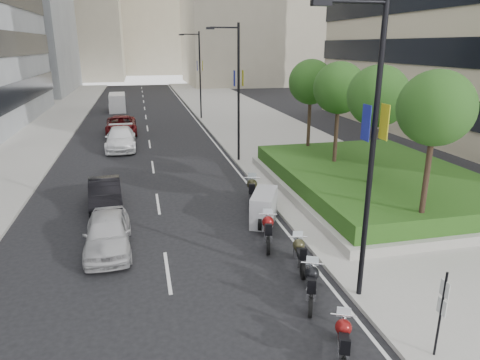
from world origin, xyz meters
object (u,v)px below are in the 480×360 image
object	(u,v)px
car_d	(121,125)
delivery_van	(118,103)
motorcycle_4	(268,231)
car_c	(121,139)
motorcycle_6	(252,191)
car_b	(105,194)
lamp_post_0	(368,141)
car_a	(108,233)
motorcycle_5	(264,207)
motorcycle_3	(299,254)
lamp_post_2	(198,71)
motorcycle_1	(343,341)
lamp_post_1	(236,87)
parking_sign	(441,310)
motorcycle_2	(311,285)

from	to	relation	value
car_d	delivery_van	size ratio (longest dim) A/B	1.16
motorcycle_4	car_c	world-z (taller)	car_c
motorcycle_6	car_b	bearing A→B (deg)	96.28
lamp_post_0	car_a	distance (m)	10.30
motorcycle_5	car_d	distance (m)	23.32
motorcycle_3	car_b	distance (m)	10.55
lamp_post_0	lamp_post_2	distance (m)	35.00
car_b	motorcycle_1	bearing A→B (deg)	-66.85
lamp_post_1	parking_sign	size ratio (longest dim) A/B	3.60
lamp_post_2	lamp_post_0	bearing A→B (deg)	-90.00
lamp_post_2	motorcycle_3	distance (m)	33.10
lamp_post_2	car_c	bearing A→B (deg)	-122.79
parking_sign	car_b	xyz separation A→B (m)	(-8.80, 13.00, -0.75)
car_b	delivery_van	xyz separation A→B (m)	(-0.67, 33.39, 0.25)
lamp_post_0	delivery_van	world-z (taller)	lamp_post_0
lamp_post_0	car_b	distance (m)	13.61
lamp_post_2	motorcycle_2	distance (m)	35.15
lamp_post_0	motorcycle_1	world-z (taller)	lamp_post_0
lamp_post_1	motorcycle_5	bearing A→B (deg)	-95.91
lamp_post_0	car_b	size ratio (longest dim) A/B	2.10
motorcycle_4	motorcycle_5	distance (m)	2.26
parking_sign	motorcycle_6	size ratio (longest dim) A/B	1.04
motorcycle_3	car_d	xyz separation A→B (m)	(-6.94, 26.59, 0.25)
car_a	delivery_van	bearing A→B (deg)	90.07
lamp_post_1	car_a	bearing A→B (deg)	-123.36
lamp_post_0	lamp_post_1	bearing A→B (deg)	90.00
lamp_post_1	motorcycle_4	xyz separation A→B (m)	(-1.56, -12.68, -4.47)
motorcycle_1	delivery_van	xyz separation A→B (m)	(-7.22, 45.81, 0.42)
car_c	delivery_van	distance (m)	20.54
delivery_van	car_a	bearing A→B (deg)	-90.16
motorcycle_6	car_b	xyz separation A→B (m)	(-7.13, 1.08, 0.05)
lamp_post_2	motorcycle_2	xyz separation A→B (m)	(-1.40, -34.83, -4.49)
lamp_post_2	motorcycle_1	world-z (taller)	lamp_post_2
lamp_post_1	delivery_van	distance (m)	28.12
parking_sign	motorcycle_4	size ratio (longest dim) A/B	1.15
car_c	lamp_post_0	bearing A→B (deg)	-71.63
motorcycle_6	motorcycle_2	bearing A→B (deg)	-167.63
car_a	parking_sign	bearing A→B (deg)	-45.96
motorcycle_6	car_b	world-z (taller)	car_b
motorcycle_3	motorcycle_1	bearing A→B (deg)	-175.85
motorcycle_1	car_b	world-z (taller)	car_b
motorcycle_2	motorcycle_3	world-z (taller)	motorcycle_2
motorcycle_5	lamp_post_1	bearing A→B (deg)	18.40
motorcycle_2	delivery_van	xyz separation A→B (m)	(-7.42, 43.21, 0.38)
motorcycle_3	lamp_post_1	bearing A→B (deg)	7.43
lamp_post_0	car_d	bearing A→B (deg)	105.43
motorcycle_3	motorcycle_5	bearing A→B (deg)	12.31
lamp_post_2	motorcycle_4	world-z (taller)	lamp_post_2
lamp_post_0	car_c	distance (m)	24.54
lamp_post_0	car_c	size ratio (longest dim) A/B	1.65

